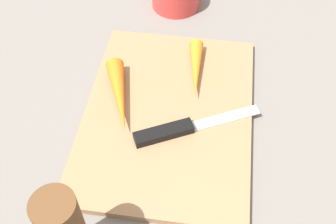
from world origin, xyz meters
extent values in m
plane|color=slate|center=(0.00, 0.00, 0.00)|extent=(1.40, 1.40, 0.00)
cube|color=#99704C|center=(0.00, 0.00, 0.01)|extent=(0.36, 0.26, 0.01)
cube|color=#B7B7BC|center=(0.00, -0.09, 0.01)|extent=(0.07, 0.11, 0.00)
cube|color=black|center=(-0.05, 0.00, 0.02)|extent=(0.06, 0.09, 0.01)
cone|color=orange|center=(0.09, -0.03, 0.02)|extent=(0.12, 0.04, 0.02)
cone|color=orange|center=(0.01, 0.08, 0.03)|extent=(0.14, 0.07, 0.03)
camera|label=1|loc=(-0.41, -0.06, 0.52)|focal=44.82mm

